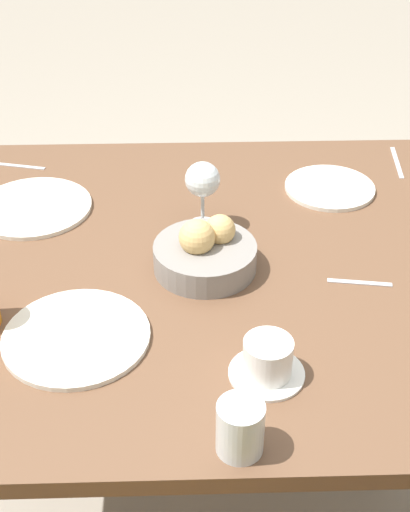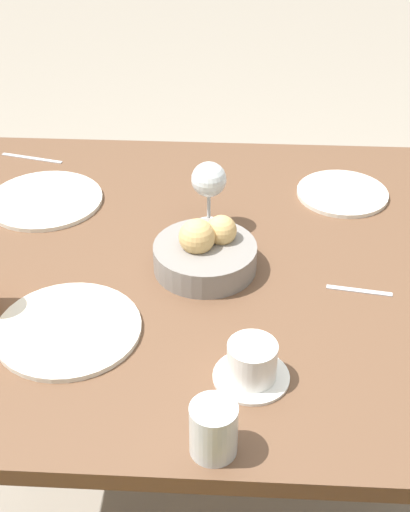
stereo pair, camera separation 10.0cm
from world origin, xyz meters
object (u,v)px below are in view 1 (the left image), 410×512
wine_glass (203,182)px  plate_far_center (76,337)px  plate_near_right (33,207)px  knife_silver (397,162)px  fork_silver (13,165)px  spoon_coffee (360,283)px  plate_near_left (330,188)px  water_tumbler (240,428)px  bread_basket (205,252)px  coffee_cup (267,360)px

wine_glass → plate_far_center: bearing=57.2°
plate_near_right → wine_glass: 0.41m
plate_near_right → knife_silver: size_ratio=1.57×
plate_near_right → knife_silver: plate_near_right is taller
fork_silver → spoon_coffee: same height
plate_near_left → plate_near_right: bearing=5.7°
water_tumbler → knife_silver: size_ratio=0.53×
bread_basket → wine_glass: 0.17m
wine_glass → knife_silver: bearing=-150.7°
coffee_cup → knife_silver: (-0.41, -0.75, -0.03)m
plate_near_left → spoon_coffee: plate_near_left is taller
bread_basket → fork_silver: 0.66m
plate_near_right → plate_far_center: (-0.15, 0.45, 0.00)m
water_tumbler → spoon_coffee: 0.48m
coffee_cup → knife_silver: size_ratio=0.76×
plate_far_center → wine_glass: bearing=-122.8°
plate_near_left → wine_glass: size_ratio=1.38×
water_tumbler → wine_glass: bearing=-86.5°
plate_near_left → water_tumbler: size_ratio=2.42×
plate_near_left → plate_far_center: size_ratio=0.81×
knife_silver → spoon_coffee: (0.20, 0.50, 0.00)m
knife_silver → plate_near_right: bearing=12.6°
plate_near_right → water_tumbler: 0.82m
spoon_coffee → knife_silver: bearing=-111.8°
fork_silver → spoon_coffee: (-0.78, 0.52, 0.00)m
plate_near_right → coffee_cup: bearing=131.2°
coffee_cup → bread_basket: bearing=-73.1°
coffee_cup → fork_silver: (0.57, -0.76, -0.03)m
plate_far_center → bread_basket: bearing=-138.5°
fork_silver → spoon_coffee: 0.93m
knife_silver → plate_near_left: bearing=33.6°
fork_silver → knife_silver: size_ratio=0.99×
plate_far_center → wine_glass: 0.45m
wine_glass → spoon_coffee: 0.39m
plate_near_right → fork_silver: size_ratio=1.60×
plate_near_left → fork_silver: bearing=-10.4°
fork_silver → bread_basket: bearing=136.3°
fork_silver → water_tumbler: bearing=119.2°
plate_far_center → water_tumbler: bearing=137.2°
plate_far_center → knife_silver: size_ratio=1.56×
water_tumbler → coffee_cup: size_ratio=0.69×
plate_near_left → spoon_coffee: 0.37m
water_tumbler → fork_silver: bearing=-60.8°
plate_near_left → fork_silver: (0.78, -0.14, -0.00)m
plate_near_left → knife_silver: 0.24m
water_tumbler → fork_silver: water_tumbler is taller
wine_glass → spoon_coffee: (-0.30, 0.22, -0.11)m
bread_basket → fork_silver: bearing=-43.7°
plate_far_center → spoon_coffee: bearing=-164.7°
plate_near_right → water_tumbler: (-0.43, 0.70, 0.04)m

